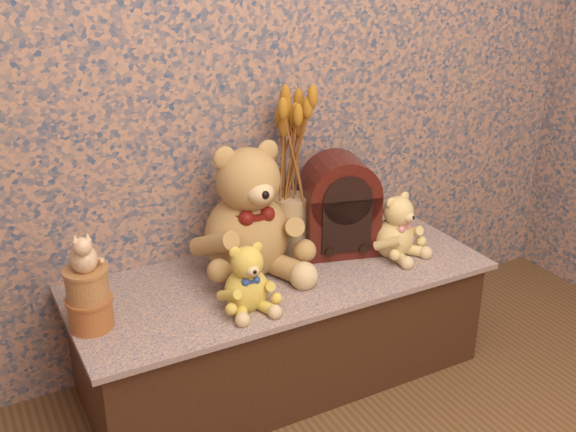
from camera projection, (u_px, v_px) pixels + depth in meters
name	position (u px, v px, depth m)	size (l,w,h in m)	color
display_shelf	(281.00, 326.00, 2.47)	(1.45, 0.59, 0.41)	#35446E
teddy_large	(246.00, 203.00, 2.33)	(0.39, 0.47, 0.50)	#96623A
teddy_medium	(246.00, 273.00, 2.14)	(0.19, 0.22, 0.24)	gold
teddy_small	(395.00, 222.00, 2.48)	(0.20, 0.24, 0.25)	tan
cathedral_radio	(339.00, 204.00, 2.50)	(0.26, 0.19, 0.37)	#3D110B
ceramic_vase	(291.00, 225.00, 2.50)	(0.13, 0.13, 0.22)	tan
dried_stalks	(291.00, 144.00, 2.38)	(0.21, 0.21, 0.39)	#AD691B
biscuit_tin_lower	(91.00, 313.00, 2.06)	(0.13, 0.13, 0.10)	#AF8333
biscuit_tin_upper	(87.00, 285.00, 2.02)	(0.13, 0.13, 0.10)	tan
cat_figurine	(82.00, 250.00, 1.98)	(0.10, 0.11, 0.13)	silver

